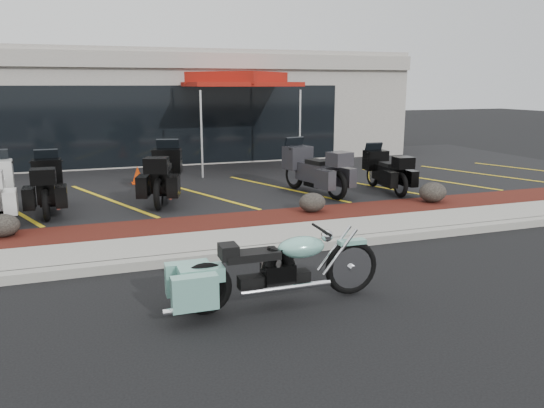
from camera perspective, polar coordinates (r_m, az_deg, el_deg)
name	(u,v)px	position (r m, az deg, el deg)	size (l,w,h in m)	color
ground	(277,273)	(8.22, 0.54, -7.42)	(90.00, 90.00, 0.00)	black
curb	(259,251)	(9.00, -1.40, -5.10)	(24.00, 0.25, 0.15)	gray
sidewalk	(247,240)	(9.64, -2.68, -3.89)	(24.00, 1.20, 0.15)	gray
mulch_bed	(230,224)	(10.75, -4.51, -2.13)	(24.00, 1.20, 0.16)	black
upper_lot	(184,180)	(15.92, -9.50, 2.59)	(26.00, 9.60, 0.15)	black
dealership_building	(154,106)	(21.90, -12.57, 10.28)	(18.00, 8.16, 4.00)	gray
boulder_left	(3,226)	(10.64, -26.97, -2.08)	(0.58, 0.48, 0.41)	black
boulder_mid	(312,202)	(11.37, 4.35, 0.18)	(0.58, 0.49, 0.41)	black
boulder_right	(433,192)	(12.83, 16.91, 1.22)	(0.65, 0.54, 0.46)	black
hero_cruiser	(351,260)	(7.32, 8.53, -5.94)	(2.86, 0.73, 1.01)	#79BDAE
touring_black_front	(48,177)	(12.99, -22.94, 2.68)	(2.20, 0.84, 1.28)	black
touring_black_mid	(168,167)	(13.36, -11.07, 3.95)	(2.38, 0.91, 1.39)	black
touring_grey	(294,163)	(13.85, 2.42, 4.43)	(2.35, 0.90, 1.36)	#2F2E33
touring_black_rear	(373,165)	(14.43, 10.84, 4.19)	(2.03, 0.78, 1.18)	black
traffic_cone	(138,175)	(15.12, -14.24, 3.06)	(0.33, 0.33, 0.48)	#FC4208
popup_canopy	(238,81)	(17.38, -3.72, 13.06)	(3.70, 3.70, 3.07)	silver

